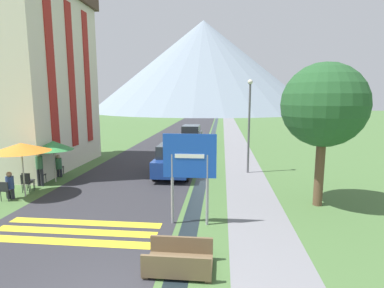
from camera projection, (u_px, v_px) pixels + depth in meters
ground_plane at (196, 148)px, 25.97m from camera, size 160.00×160.00×0.00m
road at (182, 134)px, 36.05m from camera, size 6.40×60.00×0.01m
footpath at (233, 135)px, 35.45m from camera, size 2.20×60.00×0.01m
drainage_channel at (213, 134)px, 35.68m from camera, size 0.60×60.00×0.00m
crosswalk_marking at (76, 231)px, 9.83m from camera, size 5.44×1.84×0.01m
mountain_distant at (203, 66)px, 95.60m from camera, size 70.32×70.32×28.25m
hotel_building at (30, 69)px, 18.09m from camera, size 5.70×8.26×11.28m
road_sign at (190, 165)px, 10.10m from camera, size 1.81×0.11×3.17m
footbridge at (179, 262)px, 7.63m from camera, size 1.70×1.10×0.65m
parked_car_near at (174, 159)px, 16.91m from camera, size 1.93×4.41×1.82m
parked_car_far at (191, 135)px, 27.81m from camera, size 1.88×4.32×1.82m
cafe_chair_far_right at (58, 166)px, 16.87m from camera, size 0.40×0.40×0.85m
cafe_chair_near_left at (27, 182)px, 13.82m from camera, size 0.40×0.40×0.85m
cafe_chair_nearest at (5, 189)px, 12.69m from camera, size 0.40×0.40×0.85m
cafe_chair_middle at (39, 174)px, 15.20m from camera, size 0.40×0.40×0.85m
cafe_chair_near_right at (27, 180)px, 14.16m from camera, size 0.40×0.40×0.85m
cafe_umbrella_front_orange at (21, 147)px, 12.99m from camera, size 2.43×2.43×2.41m
cafe_umbrella_middle_green at (53, 145)px, 15.34m from camera, size 1.99×1.99×2.16m
person_seated_far at (10, 184)px, 12.90m from camera, size 0.32×0.32×1.21m
person_standing_terrace at (39, 166)px, 14.77m from camera, size 0.32×0.32×1.72m
person_seated_near at (59, 165)px, 16.49m from camera, size 0.32×0.32×1.26m
streetlamp at (249, 119)px, 17.08m from camera, size 0.28×0.28×5.36m
tree_by_path at (324, 106)px, 11.65m from camera, size 3.29×3.29×5.72m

